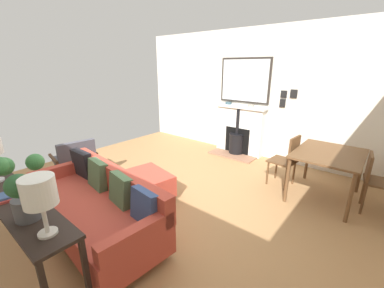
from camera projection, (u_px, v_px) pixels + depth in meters
name	position (u px, v px, depth m)	size (l,w,h in m)	color
ground_plane	(157.00, 202.00, 3.66)	(5.77, 5.88, 0.01)	#A87A4C
wall_left	(251.00, 94.00, 5.35)	(0.12, 5.88, 2.73)	silver
fireplace	(239.00, 133.00, 5.55)	(0.63, 1.19, 1.11)	#93664C
mirror_over_mantel	(245.00, 80.00, 5.27)	(0.04, 1.17, 0.96)	#2D2823
mantel_bowl_near	(228.00, 103.00, 5.56)	(0.14, 0.14, 0.05)	#334C56
mantel_bowl_far	(251.00, 105.00, 5.22)	(0.14, 0.14, 0.05)	#9E9384
sofa	(97.00, 206.00, 2.93)	(1.00, 2.16, 0.81)	#B2B2B7
ottoman	(146.00, 184.00, 3.67)	(0.76, 0.84, 0.41)	#B2B2B7
armchair_accent	(75.00, 157.00, 4.21)	(0.76, 0.67, 0.76)	#4C3321
console_table	(20.00, 210.00, 2.29)	(0.35, 1.85, 0.74)	black
table_lamp_far_end	(39.00, 193.00, 1.73)	(0.23, 0.23, 0.47)	beige
potted_plant	(20.00, 185.00, 1.91)	(0.41, 0.56, 0.59)	#4C4C51
book_stack	(12.00, 195.00, 2.35)	(0.27, 0.23, 0.04)	#B23833
dining_table	(329.00, 158.00, 3.59)	(1.13, 0.89, 0.73)	brown
dining_chair_near_fireplace	(288.00, 158.00, 3.98)	(0.43, 0.43, 0.89)	brown
dining_chair_by_back_wall	(375.00, 178.00, 3.27)	(0.44, 0.44, 0.84)	brown
photo_gallery_row	(287.00, 97.00, 4.80)	(0.02, 0.32, 0.36)	black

